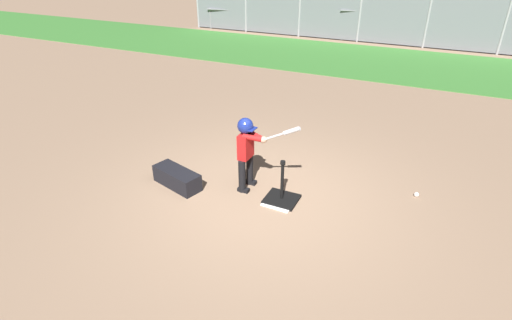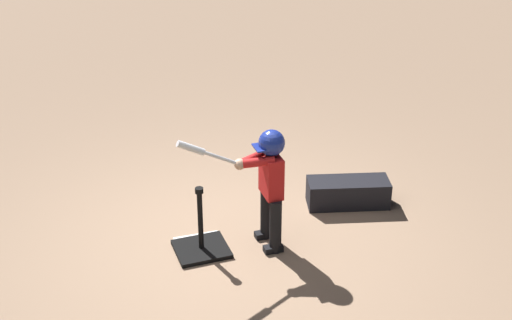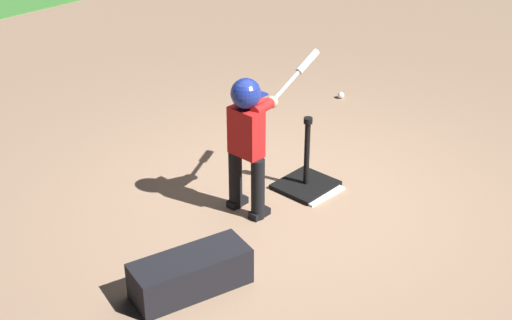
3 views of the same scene
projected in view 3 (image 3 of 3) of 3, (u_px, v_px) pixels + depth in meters
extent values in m
plane|color=#93755B|center=(290.00, 200.00, 6.12)|extent=(90.00, 90.00, 0.00)
cube|color=white|center=(310.00, 188.00, 6.27)|extent=(0.46, 0.46, 0.02)
cube|color=black|center=(306.00, 185.00, 6.30)|extent=(0.49, 0.44, 0.04)
cylinder|color=black|center=(307.00, 154.00, 6.16)|extent=(0.05, 0.05, 0.58)
cylinder|color=black|center=(308.00, 120.00, 6.01)|extent=(0.08, 0.08, 0.05)
cylinder|color=black|center=(235.00, 178.00, 5.90)|extent=(0.11, 0.11, 0.54)
cube|color=black|center=(237.00, 202.00, 6.03)|extent=(0.18, 0.09, 0.06)
cylinder|color=black|center=(258.00, 189.00, 5.75)|extent=(0.11, 0.11, 0.54)
cube|color=black|center=(260.00, 213.00, 5.87)|extent=(0.18, 0.09, 0.06)
cube|color=red|center=(246.00, 132.00, 5.61)|extent=(0.16, 0.28, 0.40)
sphere|color=tan|center=(246.00, 95.00, 5.46)|extent=(0.20, 0.20, 0.20)
sphere|color=navy|center=(246.00, 93.00, 5.45)|extent=(0.24, 0.24, 0.24)
cube|color=navy|center=(255.00, 93.00, 5.53)|extent=(0.13, 0.18, 0.01)
cylinder|color=red|center=(255.00, 104.00, 5.64)|extent=(0.33, 0.18, 0.12)
cylinder|color=red|center=(263.00, 107.00, 5.59)|extent=(0.33, 0.17, 0.12)
sphere|color=tan|center=(272.00, 102.00, 5.72)|extent=(0.10, 0.10, 0.10)
cylinder|color=silver|center=(294.00, 77.00, 5.83)|extent=(0.55, 0.04, 0.31)
cylinder|color=silver|center=(308.00, 62.00, 5.89)|extent=(0.25, 0.07, 0.17)
cylinder|color=black|center=(270.00, 104.00, 5.71)|extent=(0.04, 0.05, 0.05)
sphere|color=white|center=(341.00, 95.00, 8.07)|extent=(0.07, 0.07, 0.07)
cube|color=black|center=(191.00, 273.00, 4.97)|extent=(0.90, 0.54, 0.28)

